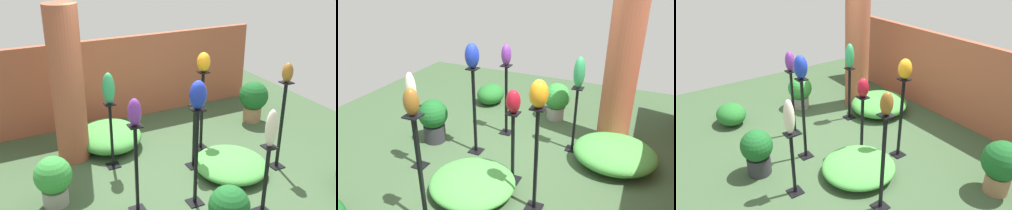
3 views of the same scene
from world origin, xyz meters
The scene contains 21 objects.
ground_plane centered at (0.00, 0.00, 0.00)m, with size 8.00×8.00×0.00m, color #385133.
brick_pillar centered at (-1.28, 1.31, 1.23)m, with size 0.50×0.50×2.45m, color #9E5138.
pedestal_cobalt centered at (-0.13, -0.60, 0.63)m, with size 0.20×0.20×1.37m.
pedestal_ivory centered at (0.56, -1.15, 0.44)m, with size 0.20×0.20×0.97m.
pedestal_jade centered at (-0.81, 0.78, 0.48)m, with size 0.20×0.20×1.06m.
pedestal_ruby centered at (0.31, 0.22, 0.47)m, with size 0.20×0.20×1.03m.
pedestal_violet centered at (-0.88, -0.41, 0.57)m, with size 0.20×0.20×1.23m.
pedestal_amber centered at (0.71, 0.67, 0.63)m, with size 0.20×0.20×1.36m.
pedestal_bronze centered at (1.47, -0.36, 0.64)m, with size 0.20×0.20×1.39m.
art_vase_cobalt centered at (-0.13, -0.60, 1.56)m, with size 0.22×0.20×0.36m, color #192D9E.
art_vase_ivory centered at (0.56, -1.15, 1.21)m, with size 0.14×0.14×0.48m, color beige.
art_vase_jade centered at (-0.81, 0.78, 1.29)m, with size 0.18×0.17×0.47m, color #2D9356.
art_vase_ruby centered at (0.31, 0.22, 1.18)m, with size 0.18×0.19×0.31m, color maroon.
art_vase_violet centered at (-0.88, -0.41, 1.40)m, with size 0.17×0.16×0.34m, color #6B2D8C.
art_vase_amber centered at (0.71, 0.67, 1.51)m, with size 0.21×0.20×0.31m, color orange.
art_vase_bronze centered at (1.47, -0.36, 1.54)m, with size 0.15×0.16×0.29m, color brown.
potted_plant_front_right centered at (-0.15, -1.39, 0.40)m, with size 0.48×0.48×0.73m.
potted_plant_front_left centered at (-1.80, 0.21, 0.38)m, with size 0.50×0.50×0.69m.
foliage_bed_east centered at (-1.92, -1.24, 0.20)m, with size 0.64×0.55×0.41m, color #236B28.
foliage_bed_west centered at (-0.65, 1.43, 0.19)m, with size 1.08×1.19×0.38m, color #479942.
foliage_bed_rear centered at (0.74, -0.17, 0.13)m, with size 1.09×1.13×0.27m, color #479942.
Camera 2 is at (3.72, 1.65, 2.80)m, focal length 35.00 mm.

